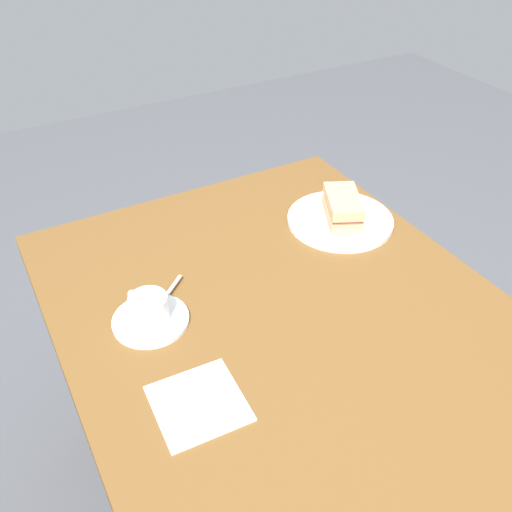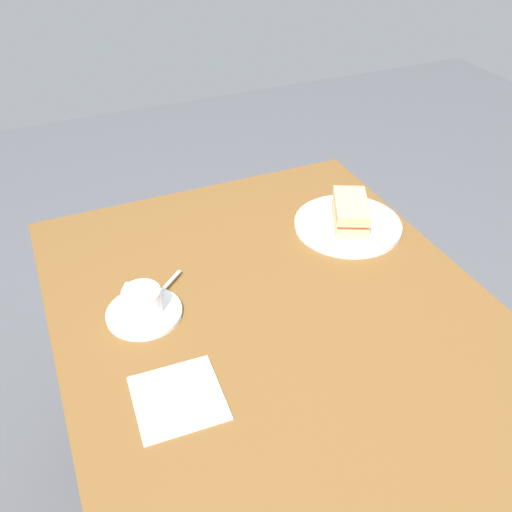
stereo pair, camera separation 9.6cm
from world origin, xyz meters
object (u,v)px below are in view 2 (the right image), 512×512
at_px(napkin, 179,400).
at_px(coffee_saucer, 144,313).
at_px(sandwich_plate, 348,225).
at_px(sandwich_front, 350,212).
at_px(dining_table, 305,391).
at_px(spoon, 163,289).
at_px(coffee_cup, 142,300).

bearing_deg(napkin, coffee_saucer, 0.20).
relative_size(sandwich_plate, sandwich_front, 1.59).
xyz_separation_m(dining_table, napkin, (-0.00, 0.25, 0.10)).
relative_size(coffee_saucer, spoon, 1.88).
bearing_deg(napkin, coffee_cup, 0.34).
bearing_deg(spoon, coffee_cup, 130.76).
distance_m(spoon, napkin, 0.29).
relative_size(coffee_cup, napkin, 0.66).
xyz_separation_m(coffee_cup, spoon, (0.05, -0.06, -0.03)).
distance_m(dining_table, coffee_saucer, 0.36).
height_order(dining_table, sandwich_plate, sandwich_plate).
xyz_separation_m(sandwich_front, coffee_saucer, (-0.11, 0.54, -0.04)).
distance_m(sandwich_front, coffee_cup, 0.55).
height_order(sandwich_front, coffee_saucer, sandwich_front).
bearing_deg(coffee_saucer, sandwich_front, -78.80).
relative_size(sandwich_front, napkin, 1.10).
xyz_separation_m(coffee_saucer, coffee_cup, (0.00, 0.00, 0.03)).
bearing_deg(sandwich_front, spoon, 96.79).
bearing_deg(napkin, sandwich_plate, -57.39).
height_order(sandwich_front, spoon, sandwich_front).
bearing_deg(napkin, sandwich_front, -57.71).
relative_size(sandwich_plate, coffee_saucer, 1.71).
distance_m(sandwich_plate, sandwich_front, 0.04).
bearing_deg(sandwich_plate, spoon, 97.19).
height_order(sandwich_front, coffee_cup, sandwich_front).
height_order(sandwich_plate, napkin, sandwich_plate).
bearing_deg(dining_table, coffee_saucer, 47.72).
relative_size(sandwich_plate, coffee_cup, 2.64).
bearing_deg(coffee_saucer, spoon, -48.02).
xyz_separation_m(coffee_saucer, napkin, (-0.23, -0.00, -0.00)).
height_order(coffee_saucer, napkin, coffee_saucer).
height_order(spoon, napkin, spoon).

